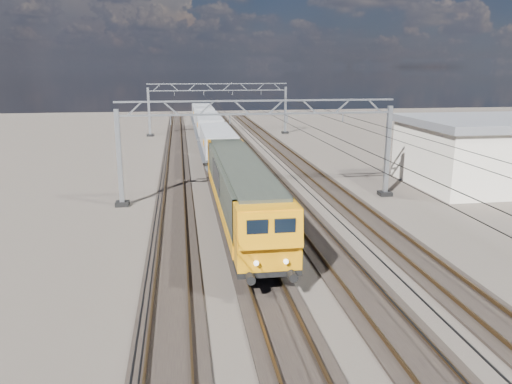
{
  "coord_description": "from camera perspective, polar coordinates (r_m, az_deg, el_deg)",
  "views": [
    {
      "loc": [
        -5.38,
        -30.06,
        9.27
      ],
      "look_at": [
        -1.26,
        -2.99,
        2.4
      ],
      "focal_mm": 35.0,
      "sensor_mm": 36.0,
      "label": 1
    }
  ],
  "objects": [
    {
      "name": "track_outer_east",
      "position": [
        33.43,
        11.61,
        -2.18
      ],
      "size": [
        2.6,
        140.0,
        0.3
      ],
      "color": "black",
      "rests_on": "ground"
    },
    {
      "name": "overhead_wires",
      "position": [
        38.6,
        -0.62,
        8.85
      ],
      "size": [
        12.03,
        140.0,
        0.53
      ],
      "color": "black",
      "rests_on": "ground"
    },
    {
      "name": "hopper_wagon_third",
      "position": [
        74.9,
        -6.1,
        8.62
      ],
      "size": [
        3.38,
        13.0,
        3.25
      ],
      "color": "black",
      "rests_on": "ground"
    },
    {
      "name": "hopper_wagon_mid",
      "position": [
        60.79,
        -5.46,
        7.37
      ],
      "size": [
        3.38,
        13.0,
        3.25
      ],
      "color": "black",
      "rests_on": "ground"
    },
    {
      "name": "catenary_gantry_far",
      "position": [
        70.47,
        -4.32,
        9.68
      ],
      "size": [
        19.9,
        0.9,
        7.11
      ],
      "color": "#9BA1A9",
      "rests_on": "ground"
    },
    {
      "name": "locomotive",
      "position": [
        29.43,
        -1.82,
        0.43
      ],
      "size": [
        2.76,
        21.1,
        3.62
      ],
      "color": "black",
      "rests_on": "ground"
    },
    {
      "name": "track_loco",
      "position": [
        31.61,
        -2.15,
        -2.84
      ],
      "size": [
        2.6,
        140.0,
        0.3
      ],
      "color": "black",
      "rests_on": "ground"
    },
    {
      "name": "track_outer_west",
      "position": [
        31.44,
        -9.42,
        -3.12
      ],
      "size": [
        2.6,
        140.0,
        0.3
      ],
      "color": "black",
      "rests_on": "ground"
    },
    {
      "name": "hopper_wagon_lead",
      "position": [
        46.75,
        -4.43,
        5.38
      ],
      "size": [
        3.38,
        13.0,
        3.25
      ],
      "color": "black",
      "rests_on": "ground"
    },
    {
      "name": "ground",
      "position": [
        31.91,
        1.43,
        -2.81
      ],
      "size": [
        160.0,
        160.0,
        0.0
      ],
      "primitive_type": "plane",
      "color": "black",
      "rests_on": "ground"
    },
    {
      "name": "catenary_gantry_mid",
      "position": [
        34.89,
        0.31,
        5.24
      ],
      "size": [
        19.9,
        0.9,
        7.11
      ],
      "color": "#9BA1A9",
      "rests_on": "ground"
    },
    {
      "name": "track_inner_east",
      "position": [
        32.29,
        4.93,
        -2.52
      ],
      "size": [
        2.6,
        140.0,
        0.3
      ],
      "color": "black",
      "rests_on": "ground"
    }
  ]
}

